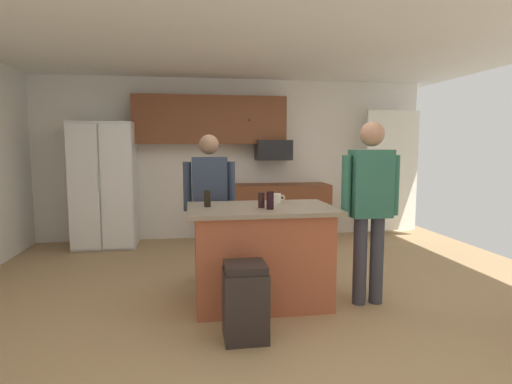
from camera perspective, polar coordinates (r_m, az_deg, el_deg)
floor at (r=4.47m, az=1.03°, el=-13.52°), size 7.04×7.04×0.00m
ceiling at (r=4.35m, az=1.11°, el=20.73°), size 7.04×7.04×0.00m
back_wall at (r=6.99m, az=-2.98°, el=4.51°), size 6.40×0.10×2.60m
french_door_window_panel at (r=7.36m, az=17.98°, el=2.74°), size 0.90×0.06×2.00m
cabinet_run_upper at (r=6.76m, az=-6.24°, el=9.72°), size 2.40×0.38×0.75m
cabinet_run_lower at (r=6.84m, az=2.36°, el=-2.68°), size 1.80×0.63×0.90m
refrigerator at (r=6.67m, az=-19.90°, el=0.90°), size 0.90×0.76×1.87m
microwave_over_range at (r=6.78m, az=2.36°, el=5.73°), size 0.56×0.40×0.32m
kitchen_island at (r=4.07m, az=0.67°, el=-8.50°), size 1.39×0.92×0.94m
person_host_foreground at (r=4.65m, az=-6.35°, el=-0.82°), size 0.57×0.22×1.64m
person_guest_right at (r=4.10m, az=15.29°, el=-1.02°), size 0.57×0.23×1.74m
tumbler_amber at (r=3.89m, az=0.75°, el=-1.13°), size 0.06×0.06×0.14m
mug_blue_stoneware at (r=4.23m, az=2.87°, el=-0.86°), size 0.13×0.09×0.09m
glass_pilsner at (r=3.80m, az=1.95°, el=-1.15°), size 0.07×0.07×0.16m
glass_dark_ale at (r=3.98m, az=-6.64°, el=-0.92°), size 0.07×0.07×0.16m
trash_bin at (r=3.39m, az=-1.49°, el=-14.69°), size 0.34×0.34×0.61m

